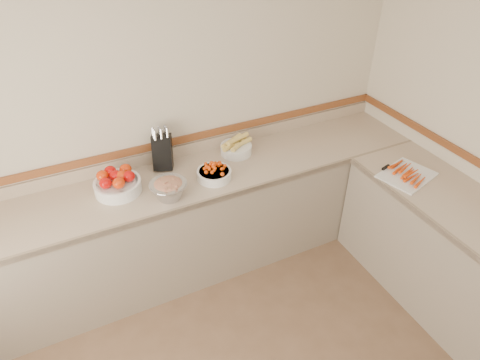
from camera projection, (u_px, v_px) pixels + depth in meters
name	position (u px, v px, depth m)	size (l,w,h in m)	color
back_wall	(161.00, 114.00, 3.22)	(4.00, 4.00, 0.00)	beige
counter_back	(184.00, 225.00, 3.47)	(4.00, 0.65, 1.08)	tan
dishwasher	(477.00, 278.00, 3.04)	(0.63, 0.60, 0.84)	white
knife_block	(162.00, 151.00, 3.27)	(0.20, 0.22, 0.36)	black
tomato_bowl	(117.00, 183.00, 3.06)	(0.34, 0.34, 0.17)	white
cherry_tomato_bowl	(214.00, 173.00, 3.20)	(0.26, 0.26, 0.15)	white
corn_bowl	(236.00, 147.00, 3.49)	(0.28, 0.26, 0.15)	white
rhubarb_bowl	(169.00, 189.00, 2.99)	(0.27, 0.27, 0.15)	#B2B2BA
cutting_board	(407.00, 174.00, 3.25)	(0.47, 0.41, 0.06)	white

